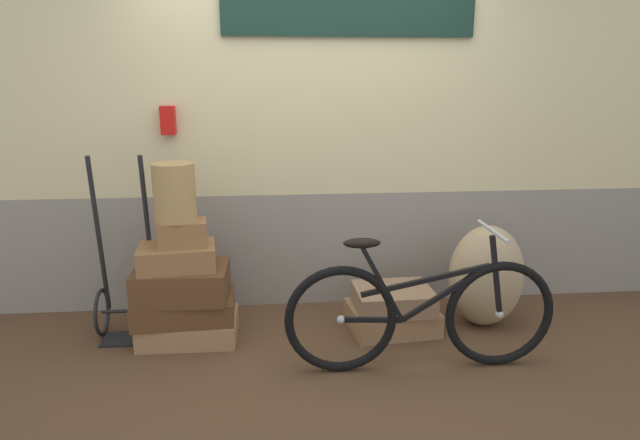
{
  "coord_description": "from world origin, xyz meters",
  "views": [
    {
      "loc": [
        -0.3,
        -3.4,
        1.75
      ],
      "look_at": [
        0.03,
        0.1,
        0.85
      ],
      "focal_mm": 31.59,
      "sensor_mm": 36.0,
      "label": 1
    }
  ],
  "objects_px": {
    "suitcase_6": "(393,299)",
    "burlap_sack": "(486,276)",
    "suitcase_2": "(182,282)",
    "bicycle": "(420,314)",
    "luggage_trolley": "(129,297)",
    "suitcase_5": "(392,318)",
    "wicker_basket": "(174,192)",
    "suitcase_0": "(189,327)",
    "suitcase_4": "(182,233)",
    "suitcase_3": "(177,257)",
    "suitcase_1": "(185,307)"
  },
  "relations": [
    {
      "from": "suitcase_6",
      "to": "burlap_sack",
      "type": "height_order",
      "value": "burlap_sack"
    },
    {
      "from": "suitcase_2",
      "to": "bicycle",
      "type": "distance_m",
      "value": 1.58
    },
    {
      "from": "luggage_trolley",
      "to": "burlap_sack",
      "type": "height_order",
      "value": "luggage_trolley"
    },
    {
      "from": "suitcase_5",
      "to": "bicycle",
      "type": "relative_size",
      "value": 0.36
    },
    {
      "from": "suitcase_2",
      "to": "wicker_basket",
      "type": "bearing_deg",
      "value": -153.98
    },
    {
      "from": "bicycle",
      "to": "suitcase_2",
      "type": "bearing_deg",
      "value": 160.19
    },
    {
      "from": "suitcase_0",
      "to": "suitcase_6",
      "type": "height_order",
      "value": "suitcase_6"
    },
    {
      "from": "wicker_basket",
      "to": "bicycle",
      "type": "xyz_separation_m",
      "value": [
        1.5,
        -0.53,
        -0.67
      ]
    },
    {
      "from": "burlap_sack",
      "to": "bicycle",
      "type": "height_order",
      "value": "bicycle"
    },
    {
      "from": "luggage_trolley",
      "to": "suitcase_5",
      "type": "bearing_deg",
      "value": -2.72
    },
    {
      "from": "suitcase_4",
      "to": "suitcase_3",
      "type": "bearing_deg",
      "value": 172.25
    },
    {
      "from": "suitcase_5",
      "to": "suitcase_6",
      "type": "bearing_deg",
      "value": -100.27
    },
    {
      "from": "suitcase_4",
      "to": "wicker_basket",
      "type": "relative_size",
      "value": 0.83
    },
    {
      "from": "burlap_sack",
      "to": "bicycle",
      "type": "relative_size",
      "value": 0.44
    },
    {
      "from": "burlap_sack",
      "to": "luggage_trolley",
      "type": "bearing_deg",
      "value": 178.5
    },
    {
      "from": "suitcase_0",
      "to": "luggage_trolley",
      "type": "height_order",
      "value": "luggage_trolley"
    },
    {
      "from": "suitcase_0",
      "to": "wicker_basket",
      "type": "height_order",
      "value": "wicker_basket"
    },
    {
      "from": "bicycle",
      "to": "suitcase_4",
      "type": "bearing_deg",
      "value": 160.57
    },
    {
      "from": "suitcase_5",
      "to": "luggage_trolley",
      "type": "xyz_separation_m",
      "value": [
        -1.83,
        0.09,
        0.19
      ]
    },
    {
      "from": "suitcase_6",
      "to": "suitcase_4",
      "type": "bearing_deg",
      "value": 178.72
    },
    {
      "from": "suitcase_1",
      "to": "suitcase_3",
      "type": "bearing_deg",
      "value": -124.31
    },
    {
      "from": "suitcase_2",
      "to": "suitcase_6",
      "type": "bearing_deg",
      "value": 1.06
    },
    {
      "from": "suitcase_3",
      "to": "burlap_sack",
      "type": "height_order",
      "value": "burlap_sack"
    },
    {
      "from": "suitcase_1",
      "to": "wicker_basket",
      "type": "bearing_deg",
      "value": -125.32
    },
    {
      "from": "suitcase_3",
      "to": "wicker_basket",
      "type": "bearing_deg",
      "value": 53.7
    },
    {
      "from": "suitcase_0",
      "to": "suitcase_3",
      "type": "bearing_deg",
      "value": -143.83
    },
    {
      "from": "bicycle",
      "to": "suitcase_0",
      "type": "bearing_deg",
      "value": 159.38
    },
    {
      "from": "suitcase_2",
      "to": "suitcase_3",
      "type": "distance_m",
      "value": 0.19
    },
    {
      "from": "suitcase_2",
      "to": "suitcase_1",
      "type": "bearing_deg",
      "value": 79.04
    },
    {
      "from": "suitcase_0",
      "to": "suitcase_2",
      "type": "distance_m",
      "value": 0.34
    },
    {
      "from": "suitcase_1",
      "to": "bicycle",
      "type": "height_order",
      "value": "bicycle"
    },
    {
      "from": "suitcase_2",
      "to": "wicker_basket",
      "type": "distance_m",
      "value": 0.61
    },
    {
      "from": "suitcase_2",
      "to": "suitcase_3",
      "type": "xyz_separation_m",
      "value": [
        -0.02,
        -0.02,
        0.18
      ]
    },
    {
      "from": "suitcase_2",
      "to": "wicker_basket",
      "type": "xyz_separation_m",
      "value": [
        -0.01,
        -0.0,
        0.61
      ]
    },
    {
      "from": "suitcase_4",
      "to": "luggage_trolley",
      "type": "xyz_separation_m",
      "value": [
        -0.41,
        0.13,
        -0.48
      ]
    },
    {
      "from": "suitcase_3",
      "to": "bicycle",
      "type": "distance_m",
      "value": 1.61
    },
    {
      "from": "suitcase_0",
      "to": "suitcase_1",
      "type": "height_order",
      "value": "suitcase_1"
    },
    {
      "from": "suitcase_0",
      "to": "bicycle",
      "type": "distance_m",
      "value": 1.58
    },
    {
      "from": "wicker_basket",
      "to": "burlap_sack",
      "type": "xyz_separation_m",
      "value": [
        2.13,
        0.05,
        -0.66
      ]
    },
    {
      "from": "suitcase_3",
      "to": "suitcase_1",
      "type": "bearing_deg",
      "value": 52.07
    },
    {
      "from": "suitcase_0",
      "to": "suitcase_2",
      "type": "height_order",
      "value": "suitcase_2"
    },
    {
      "from": "suitcase_1",
      "to": "suitcase_2",
      "type": "height_order",
      "value": "suitcase_2"
    },
    {
      "from": "wicker_basket",
      "to": "burlap_sack",
      "type": "height_order",
      "value": "wicker_basket"
    },
    {
      "from": "wicker_basket",
      "to": "bicycle",
      "type": "height_order",
      "value": "wicker_basket"
    },
    {
      "from": "suitcase_2",
      "to": "suitcase_4",
      "type": "bearing_deg",
      "value": -36.41
    },
    {
      "from": "suitcase_6",
      "to": "burlap_sack",
      "type": "xyz_separation_m",
      "value": [
        0.68,
        0.06,
        0.13
      ]
    },
    {
      "from": "burlap_sack",
      "to": "suitcase_2",
      "type": "bearing_deg",
      "value": -178.77
    },
    {
      "from": "suitcase_0",
      "to": "suitcase_1",
      "type": "distance_m",
      "value": 0.15
    },
    {
      "from": "suitcase_3",
      "to": "wicker_basket",
      "type": "height_order",
      "value": "wicker_basket"
    },
    {
      "from": "suitcase_1",
      "to": "burlap_sack",
      "type": "bearing_deg",
      "value": -1.99
    }
  ]
}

